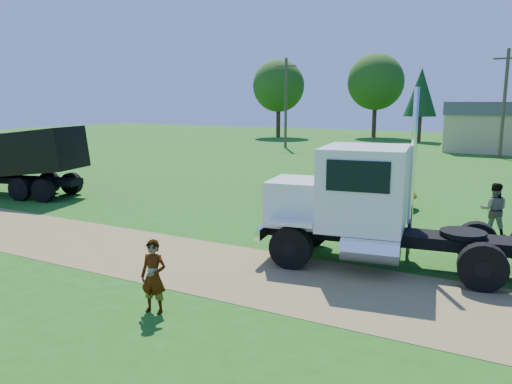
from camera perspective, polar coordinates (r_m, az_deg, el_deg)
The scene contains 10 objects.
ground at distance 14.97m, azimuth -5.41°, elevation -8.36°, with size 140.00×140.00×0.00m, color #1D5913.
dirt_track at distance 14.97m, azimuth -5.41°, elevation -8.34°, with size 120.00×4.20×0.01m, color olive.
white_semi_tractor at distance 15.00m, azimuth 12.53°, elevation -1.51°, with size 8.78×4.00×5.19m.
black_dump_truck at distance 28.26m, azimuth -26.11°, elevation 3.58°, with size 8.41×4.15×3.57m.
orange_pickup at distance 23.90m, azimuth 11.42°, elevation 0.48°, with size 2.55×5.53×1.54m, color #BF6209.
spectator_a at distance 11.75m, azimuth -11.63°, elevation -9.45°, with size 0.63×0.41×1.71m, color #999999.
spectator_b at distance 19.72m, azimuth 25.53°, elevation -1.84°, with size 0.94×0.73×1.94m, color #999999.
tan_shed at distance 51.93m, azimuth 24.33°, elevation 6.87°, with size 6.20×5.40×4.70m.
utility_poles at distance 46.77m, azimuth 26.51°, elevation 9.23°, with size 42.20×0.28×9.00m.
tree_row at distance 62.59m, azimuth 26.30°, elevation 11.46°, with size 55.71×12.76×11.59m.
Camera 1 is at (7.97, -11.72, 4.81)m, focal length 35.00 mm.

